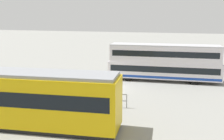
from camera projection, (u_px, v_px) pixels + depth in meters
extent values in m
plane|color=gray|center=(112.00, 87.00, 26.88)|extent=(160.00, 160.00, 0.00)
cube|color=silver|center=(164.00, 69.00, 29.17)|extent=(11.71, 3.01, 1.72)
cube|color=silver|center=(164.00, 54.00, 28.83)|extent=(11.36, 2.90, 1.69)
cube|color=black|center=(164.00, 68.00, 29.13)|extent=(11.13, 3.02, 0.64)
cube|color=black|center=(164.00, 53.00, 28.81)|extent=(10.78, 2.90, 0.60)
cube|color=#193FA5|center=(164.00, 75.00, 29.29)|extent=(11.48, 3.04, 0.24)
cube|color=#B2B2B7|center=(165.00, 45.00, 28.65)|extent=(11.36, 2.90, 0.10)
cylinder|color=black|center=(130.00, 74.00, 30.09)|extent=(1.11, 2.46, 1.00)
cylinder|color=black|center=(195.00, 77.00, 28.63)|extent=(1.11, 2.46, 1.00)
cube|color=black|center=(1.00, 122.00, 17.86)|extent=(15.41, 3.61, 0.25)
cylinder|color=#33384C|center=(48.00, 88.00, 25.01)|extent=(0.14, 0.14, 0.85)
cylinder|color=#33384C|center=(49.00, 87.00, 25.22)|extent=(0.14, 0.14, 0.85)
cylinder|color=#335938|center=(48.00, 79.00, 24.96)|extent=(0.32, 0.32, 0.66)
sphere|color=beige|center=(48.00, 74.00, 24.88)|extent=(0.23, 0.23, 0.23)
cube|color=gray|center=(80.00, 93.00, 21.14)|extent=(7.08, 1.00, 0.06)
cube|color=gray|center=(81.00, 99.00, 21.24)|extent=(7.08, 1.00, 0.06)
cylinder|color=gray|center=(127.00, 101.00, 20.77)|extent=(0.07, 0.07, 1.05)
cylinder|color=gray|center=(81.00, 99.00, 21.25)|extent=(0.07, 0.07, 1.05)
cylinder|color=gray|center=(37.00, 97.00, 21.72)|extent=(0.07, 0.07, 1.05)
cylinder|color=slate|center=(15.00, 87.00, 22.50)|extent=(0.10, 0.10, 2.30)
cube|color=white|center=(14.00, 78.00, 22.31)|extent=(1.12, 0.35, 0.57)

